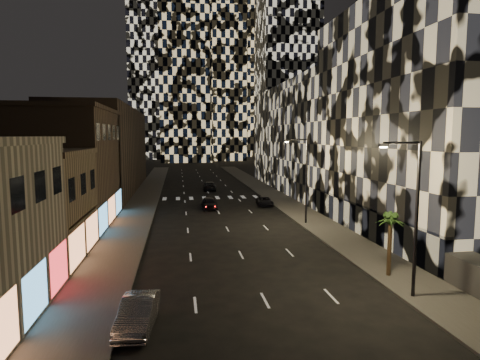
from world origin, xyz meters
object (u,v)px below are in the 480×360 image
object	(u,v)px
car_dark_oncoming	(210,186)
palm_tree	(390,223)
streetlight_near	(413,208)
car_silver_parked	(138,313)
streetlight_far	(304,175)
car_dark_midlane	(209,203)
car_dark_rightlane	(265,201)

from	to	relation	value
car_dark_oncoming	palm_tree	size ratio (longest dim) A/B	1.21
car_dark_oncoming	streetlight_near	bearing A→B (deg)	101.44
car_dark_oncoming	palm_tree	distance (m)	46.03
car_silver_parked	palm_tree	xyz separation A→B (m)	(15.90, 4.77, 2.93)
car_silver_parked	palm_tree	distance (m)	16.86
streetlight_far	car_dark_midlane	world-z (taller)	streetlight_far
streetlight_far	car_silver_parked	bearing A→B (deg)	-125.64
streetlight_far	car_silver_parked	xyz separation A→B (m)	(-15.26, -21.28, -4.60)
streetlight_far	car_dark_oncoming	bearing A→B (deg)	105.34
car_dark_oncoming	streetlight_far	bearing A→B (deg)	107.60
car_dark_oncoming	palm_tree	world-z (taller)	palm_tree
streetlight_far	palm_tree	world-z (taller)	streetlight_far
streetlight_near	car_dark_midlane	size ratio (longest dim) A/B	2.02
streetlight_near	car_dark_midlane	xyz separation A→B (m)	(-9.33, 30.61, -4.59)
streetlight_near	car_dark_rightlane	size ratio (longest dim) A/B	2.08
car_dark_rightlane	palm_tree	distance (m)	28.67
car_dark_rightlane	palm_tree	bearing A→B (deg)	-80.61
car_silver_parked	car_dark_rightlane	size ratio (longest dim) A/B	1.05
car_dark_midlane	palm_tree	world-z (taller)	palm_tree
car_dark_rightlane	car_dark_midlane	bearing A→B (deg)	-165.68
streetlight_near	streetlight_far	world-z (taller)	same
streetlight_far	car_dark_oncoming	xyz separation A→B (m)	(-7.85, 28.64, -4.60)
streetlight_far	car_dark_rightlane	distance (m)	12.93
palm_tree	car_dark_rightlane	bearing A→B (deg)	94.67
car_silver_parked	car_dark_midlane	bearing A→B (deg)	84.93
car_dark_rightlane	car_silver_parked	bearing A→B (deg)	-107.54
streetlight_near	car_silver_parked	distance (m)	15.99
streetlight_near	car_dark_midlane	world-z (taller)	streetlight_near
streetlight_far	car_dark_rightlane	bearing A→B (deg)	98.01
streetlight_far	car_silver_parked	size ratio (longest dim) A/B	1.98
car_silver_parked	palm_tree	bearing A→B (deg)	22.16
car_dark_rightlane	palm_tree	world-z (taller)	palm_tree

